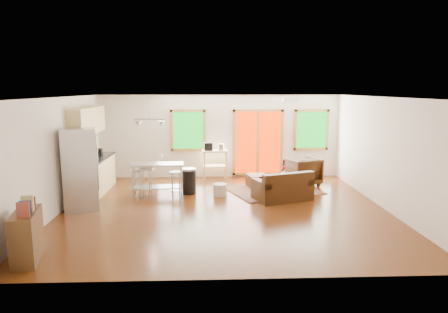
{
  "coord_description": "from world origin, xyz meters",
  "views": [
    {
      "loc": [
        -0.37,
        -9.01,
        2.79
      ],
      "look_at": [
        0.0,
        0.3,
        1.2
      ],
      "focal_mm": 32.0,
      "sensor_mm": 36.0,
      "label": 1
    }
  ],
  "objects_px": {
    "coffee_table": "(284,178)",
    "island": "(158,173)",
    "refrigerator": "(81,169)",
    "loveseat": "(283,188)",
    "kitchen_cart": "(214,154)",
    "rug": "(273,190)",
    "armchair": "(302,170)",
    "ottoman": "(257,181)"
  },
  "relations": [
    {
      "from": "loveseat",
      "to": "island",
      "type": "bearing_deg",
      "value": 150.77
    },
    {
      "from": "rug",
      "to": "island",
      "type": "bearing_deg",
      "value": -173.6
    },
    {
      "from": "armchair",
      "to": "kitchen_cart",
      "type": "distance_m",
      "value": 2.68
    },
    {
      "from": "loveseat",
      "to": "refrigerator",
      "type": "distance_m",
      "value": 4.93
    },
    {
      "from": "refrigerator",
      "to": "island",
      "type": "xyz_separation_m",
      "value": [
        1.64,
        1.09,
        -0.36
      ]
    },
    {
      "from": "coffee_table",
      "to": "armchair",
      "type": "xyz_separation_m",
      "value": [
        0.62,
        0.5,
        0.13
      ]
    },
    {
      "from": "refrigerator",
      "to": "coffee_table",
      "type": "bearing_deg",
      "value": 2.08
    },
    {
      "from": "ottoman",
      "to": "loveseat",
      "type": "bearing_deg",
      "value": -70.19
    },
    {
      "from": "coffee_table",
      "to": "kitchen_cart",
      "type": "height_order",
      "value": "kitchen_cart"
    },
    {
      "from": "ottoman",
      "to": "island",
      "type": "distance_m",
      "value": 2.87
    },
    {
      "from": "loveseat",
      "to": "armchair",
      "type": "relative_size",
      "value": 1.75
    },
    {
      "from": "coffee_table",
      "to": "refrigerator",
      "type": "bearing_deg",
      "value": -162.68
    },
    {
      "from": "rug",
      "to": "island",
      "type": "relative_size",
      "value": 1.68
    },
    {
      "from": "armchair",
      "to": "ottoman",
      "type": "relative_size",
      "value": 1.67
    },
    {
      "from": "loveseat",
      "to": "ottoman",
      "type": "height_order",
      "value": "loveseat"
    },
    {
      "from": "loveseat",
      "to": "coffee_table",
      "type": "bearing_deg",
      "value": 58.67
    },
    {
      "from": "armchair",
      "to": "coffee_table",
      "type": "bearing_deg",
      "value": 19.32
    },
    {
      "from": "rug",
      "to": "loveseat",
      "type": "distance_m",
      "value": 0.96
    },
    {
      "from": "ottoman",
      "to": "kitchen_cart",
      "type": "bearing_deg",
      "value": 142.29
    },
    {
      "from": "loveseat",
      "to": "kitchen_cart",
      "type": "xyz_separation_m",
      "value": [
        -1.71,
        2.31,
        0.51
      ]
    },
    {
      "from": "rug",
      "to": "armchair",
      "type": "distance_m",
      "value": 1.22
    },
    {
      "from": "coffee_table",
      "to": "ottoman",
      "type": "bearing_deg",
      "value": 156.78
    },
    {
      "from": "rug",
      "to": "loveseat",
      "type": "bearing_deg",
      "value": -84.1
    },
    {
      "from": "loveseat",
      "to": "coffee_table",
      "type": "relative_size",
      "value": 1.49
    },
    {
      "from": "loveseat",
      "to": "armchair",
      "type": "bearing_deg",
      "value": 42.34
    },
    {
      "from": "refrigerator",
      "to": "island",
      "type": "relative_size",
      "value": 1.37
    },
    {
      "from": "ottoman",
      "to": "kitchen_cart",
      "type": "distance_m",
      "value": 1.66
    },
    {
      "from": "ottoman",
      "to": "kitchen_cart",
      "type": "xyz_separation_m",
      "value": [
        -1.22,
        0.94,
        0.62
      ]
    },
    {
      "from": "rug",
      "to": "kitchen_cart",
      "type": "relative_size",
      "value": 1.99
    },
    {
      "from": "armchair",
      "to": "ottoman",
      "type": "distance_m",
      "value": 1.38
    },
    {
      "from": "armchair",
      "to": "island",
      "type": "distance_m",
      "value": 4.18
    },
    {
      "from": "refrigerator",
      "to": "ottoman",
      "type": "bearing_deg",
      "value": 8.21
    },
    {
      "from": "coffee_table",
      "to": "island",
      "type": "distance_m",
      "value": 3.49
    },
    {
      "from": "coffee_table",
      "to": "island",
      "type": "relative_size",
      "value": 0.76
    },
    {
      "from": "kitchen_cart",
      "to": "refrigerator",
      "type": "bearing_deg",
      "value": -137.98
    },
    {
      "from": "ottoman",
      "to": "island",
      "type": "height_order",
      "value": "island"
    },
    {
      "from": "kitchen_cart",
      "to": "ottoman",
      "type": "bearing_deg",
      "value": -37.71
    },
    {
      "from": "island",
      "to": "loveseat",
      "type": "bearing_deg",
      "value": -9.99
    },
    {
      "from": "island",
      "to": "coffee_table",
      "type": "bearing_deg",
      "value": 8.11
    },
    {
      "from": "rug",
      "to": "loveseat",
      "type": "xyz_separation_m",
      "value": [
        0.09,
        -0.92,
        0.28
      ]
    },
    {
      "from": "loveseat",
      "to": "island",
      "type": "distance_m",
      "value": 3.28
    },
    {
      "from": "refrigerator",
      "to": "kitchen_cart",
      "type": "relative_size",
      "value": 1.62
    }
  ]
}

